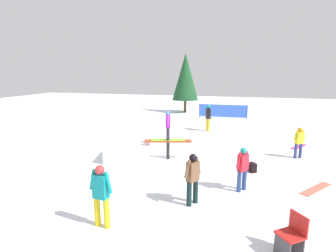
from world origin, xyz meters
TOP-DOWN VIEW (x-y plane):
  - ground_plane at (0.00, 0.00)m, footprint 60.00×60.00m
  - rail_feature at (0.00, 0.00)m, footprint 1.98×0.77m
  - snow_kicker_ramp at (-1.63, -0.43)m, footprint 2.12×1.91m
  - main_rider_on_rail at (0.00, 0.00)m, footprint 1.42×0.71m
  - bystander_yellow at (5.34, 1.58)m, footprint 0.54×0.33m
  - bystander_red at (3.00, -2.33)m, footprint 0.44×0.52m
  - bystander_black at (0.99, 5.90)m, footprint 0.37×0.68m
  - bystander_brown at (1.67, -3.57)m, footprint 0.41×0.60m
  - bystander_teal at (-0.21, -5.21)m, footprint 0.64×0.26m
  - loose_snowboard_coral at (5.28, -1.61)m, footprint 1.18×1.34m
  - loose_snowboard_magenta at (5.75, 3.46)m, footprint 0.93×1.24m
  - loose_snowboard_white at (-0.72, 3.32)m, footprint 0.47×1.57m
  - folding_chair at (3.95, -5.12)m, footprint 0.62×0.62m
  - backpack_on_snow at (3.39, -0.60)m, footprint 0.35×0.37m
  - safety_fence at (1.58, 10.80)m, footprint 3.80×0.11m
  - pine_tree_far at (-1.94, 13.08)m, footprint 2.33×2.33m

SIDE VIEW (x-z plane):
  - ground_plane at x=0.00m, z-range 0.00..0.00m
  - loose_snowboard_coral at x=5.28m, z-range 0.00..0.02m
  - loose_snowboard_magenta at x=5.75m, z-range 0.00..0.02m
  - loose_snowboard_white at x=-0.72m, z-range 0.00..0.02m
  - backpack_on_snow at x=3.39m, z-range 0.00..0.34m
  - snow_kicker_ramp at x=-1.63m, z-range 0.00..0.61m
  - folding_chair at x=3.95m, z-range -0.03..0.85m
  - safety_fence at x=1.58m, z-range 0.05..1.15m
  - rail_feature at x=0.00m, z-range 0.27..1.10m
  - bystander_yellow at x=5.34m, z-range 0.08..1.43m
  - bystander_red at x=3.00m, z-range 0.09..1.48m
  - bystander_brown at x=1.67m, z-range 0.09..1.55m
  - bystander_teal at x=-0.21m, z-range 0.10..1.64m
  - bystander_black at x=0.99m, z-range 0.10..1.75m
  - main_rider_on_rail at x=0.00m, z-range 0.81..2.03m
  - pine_tree_far at x=-1.94m, z-range 0.57..5.86m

